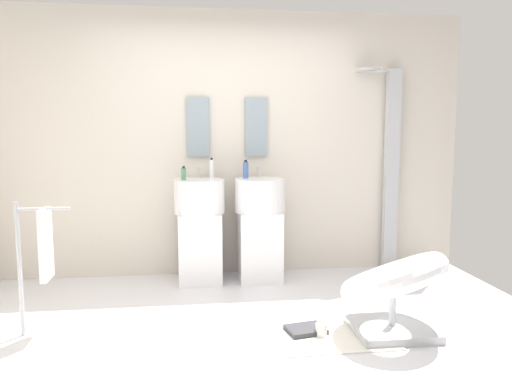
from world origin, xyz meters
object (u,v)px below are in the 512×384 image
Objects in this scene: lounge_chair at (393,285)px; soap_bottle_green at (184,174)px; pedestal_sink_right at (260,226)px; soap_bottle_blue at (246,170)px; pedestal_sink_left at (200,227)px; coffee_mug at (321,329)px; magazine_charcoal at (306,330)px; shower_column at (390,166)px; soap_bottle_white at (212,169)px; towel_rack at (41,247)px.

soap_bottle_green is at bearing 137.30° from lounge_chair.
pedestal_sink_right is 6.14× the size of soap_bottle_blue.
coffee_mug is (0.81, -1.40, -0.48)m from pedestal_sink_left.
magazine_charcoal is at bearing 173.20° from lounge_chair.
soap_bottle_white is at bearing -174.52° from shower_column.
lounge_chair is at bearing -18.24° from magazine_charcoal.
pedestal_sink_right is 0.88m from soap_bottle_green.
coffee_mug is (-0.52, -0.00, -0.30)m from lounge_chair.
towel_rack is (-1.68, -1.10, 0.10)m from pedestal_sink_right.
coffee_mug reaches higher than magazine_charcoal.
lounge_chair reaches higher than coffee_mug.
shower_column is (1.38, 0.22, 0.55)m from pedestal_sink_right.
soap_bottle_blue reaches higher than soap_bottle_green.
towel_rack is at bearing -143.68° from soap_bottle_blue.
pedestal_sink_right reaches higher than magazine_charcoal.
pedestal_sink_left is 1.94m from lounge_chair.
soap_bottle_white is (0.12, 0.04, 0.55)m from pedestal_sink_left.
pedestal_sink_left is at bearing 15.77° from soap_bottle_green.
soap_bottle_blue reaches higher than coffee_mug.
pedestal_sink_right is at bearing 33.24° from towel_rack.
shower_column is at bearing 6.97° from soap_bottle_green.
pedestal_sink_left reaches higher than coffee_mug.
lounge_chair is 0.60m from coffee_mug.
pedestal_sink_left is at bearing 180.00° from pedestal_sink_right.
soap_bottle_white is at bearing 102.27° from magazine_charcoal.
soap_bottle_white is (-1.21, 1.44, 0.73)m from lounge_chair.
towel_rack is 4.75× the size of soap_bottle_white.
coffee_mug is (1.93, -0.30, -0.58)m from towel_rack.
shower_column is 24.20× the size of coffee_mug.
soap_bottle_white is at bearing 42.90° from towel_rack.
soap_bottle_white is (1.23, 1.14, 0.45)m from towel_rack.
pedestal_sink_right reaches higher than lounge_chair.
coffee_mug is 1.93m from soap_bottle_green.
pedestal_sink_right is 8.43× the size of soap_bottle_green.
shower_column reaches higher than pedestal_sink_left.
shower_column is 2.11m from soap_bottle_green.
lounge_chair is 5.53× the size of soap_bottle_white.
coffee_mug is at bearing -54.90° from soap_bottle_green.
lounge_chair is (0.76, -1.40, -0.18)m from pedestal_sink_right.
soap_bottle_white reaches higher than towel_rack.
soap_bottle_green is (-0.71, -0.04, 0.51)m from pedestal_sink_right.
magazine_charcoal is at bearing -128.64° from shower_column.
towel_rack is at bearing -132.36° from soap_bottle_green.
soap_bottle_green reaches higher than coffee_mug.
coffee_mug is 1.80m from soap_bottle_blue.
coffee_mug is at bearing -8.75° from towel_rack.
shower_column is 10.26× the size of soap_bottle_white.
lounge_chair is 6.27× the size of soap_bottle_blue.
soap_bottle_green reaches higher than pedestal_sink_left.
magazine_charcoal is at bearing -6.93° from towel_rack.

